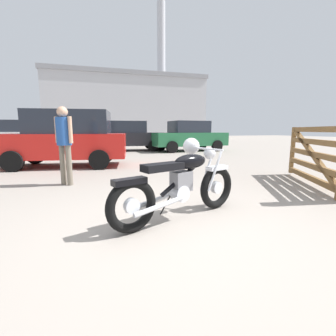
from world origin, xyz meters
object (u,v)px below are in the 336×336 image
at_px(timber_gate, 320,154).
at_px(blue_hatchback_right, 189,136).
at_px(vintage_motorcycle, 182,182).
at_px(white_estate_far, 66,138).
at_px(bystander, 64,138).
at_px(dark_sedan_left, 12,134).
at_px(red_hatchback_near, 128,136).

distance_m(timber_gate, blue_hatchback_right, 8.89).
distance_m(vintage_motorcycle, white_estate_far, 5.71).
bearing_deg(bystander, white_estate_far, -134.09).
distance_m(vintage_motorcycle, dark_sedan_left, 15.34).
distance_m(vintage_motorcycle, timber_gate, 3.30).
distance_m(bystander, blue_hatchback_right, 9.03).
xyz_separation_m(timber_gate, dark_sedan_left, (-8.73, 13.74, 0.21)).
bearing_deg(blue_hatchback_right, dark_sedan_left, -28.12).
xyz_separation_m(vintage_motorcycle, blue_hatchback_right, (4.34, 9.39, 0.34)).
bearing_deg(bystander, red_hatchback_near, -156.03).
relative_size(vintage_motorcycle, blue_hatchback_right, 0.47).
height_order(bystander, white_estate_far, white_estate_far).
xyz_separation_m(vintage_motorcycle, dark_sedan_left, (-5.49, 14.31, 0.43)).
height_order(white_estate_far, blue_hatchback_right, white_estate_far).
relative_size(vintage_motorcycle, red_hatchback_near, 0.46).
height_order(vintage_motorcycle, blue_hatchback_right, blue_hatchback_right).
relative_size(bystander, blue_hatchback_right, 0.39).
distance_m(timber_gate, red_hatchback_near, 10.32).
bearing_deg(timber_gate, red_hatchback_near, 39.73).
distance_m(vintage_motorcycle, blue_hatchback_right, 10.35).
bearing_deg(blue_hatchback_right, timber_gate, 81.35).
relative_size(white_estate_far, dark_sedan_left, 1.01).
bearing_deg(white_estate_far, dark_sedan_left, -56.62).
height_order(timber_gate, dark_sedan_left, dark_sedan_left).
bearing_deg(red_hatchback_near, vintage_motorcycle, -88.60).
distance_m(vintage_motorcycle, bystander, 3.10).
bearing_deg(bystander, blue_hatchback_right, -178.54).
bearing_deg(blue_hatchback_right, red_hatchback_near, -23.37).
distance_m(bystander, white_estate_far, 2.82).
bearing_deg(dark_sedan_left, vintage_motorcycle, -61.10).
relative_size(bystander, white_estate_far, 0.40).
bearing_deg(vintage_motorcycle, timber_gate, -7.79).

